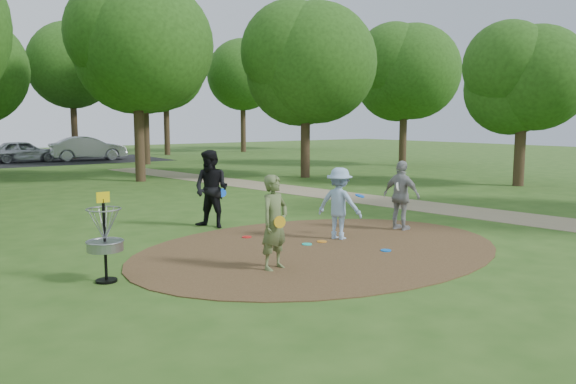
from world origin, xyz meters
TOP-DOWN VIEW (x-y plane):
  - ground at (0.00, 0.00)m, footprint 100.00×100.00m
  - dirt_clearing at (0.00, 0.00)m, footprint 8.40×8.40m
  - footpath at (6.50, 2.00)m, footprint 7.55×39.89m
  - parking_lot at (2.00, 30.00)m, footprint 14.00×8.00m
  - player_observer_with_disc at (-1.75, -0.76)m, footprint 0.73×0.57m
  - player_throwing_with_disc at (0.96, 0.52)m, footprint 1.25×1.23m
  - player_walking_with_disc at (-0.71, 3.51)m, footprint 1.12×1.20m
  - player_waiting_with_disc at (2.91, 0.41)m, footprint 0.58×1.07m
  - disc_ground_cyan at (-0.04, 0.45)m, footprint 0.22×0.22m
  - disc_ground_blue at (0.92, -0.99)m, footprint 0.22×0.22m
  - disc_ground_red at (-0.69, 1.88)m, footprint 0.22×0.22m
  - car_left at (0.23, 30.27)m, footprint 4.19×1.72m
  - car_right at (4.14, 29.52)m, footprint 5.08×2.29m
  - disc_ground_orange at (0.40, 0.47)m, footprint 0.22×0.22m
  - disc_golf_basket at (-4.50, 0.30)m, footprint 0.63×0.63m
  - tree_ring at (1.31, 8.75)m, footprint 37.47×45.91m

SIDE VIEW (x-z plane):
  - ground at x=0.00m, z-range 0.00..0.00m
  - parking_lot at x=2.00m, z-range 0.00..0.01m
  - footpath at x=6.50m, z-range 0.00..0.01m
  - dirt_clearing at x=0.00m, z-range 0.00..0.02m
  - disc_ground_cyan at x=-0.04m, z-range 0.02..0.04m
  - disc_ground_blue at x=0.92m, z-range 0.02..0.04m
  - disc_ground_red at x=-0.69m, z-range 0.02..0.04m
  - disc_ground_orange at x=0.40m, z-range 0.02..0.04m
  - car_left at x=0.23m, z-range 0.00..1.42m
  - car_right at x=4.14m, z-range 0.00..1.62m
  - player_throwing_with_disc at x=0.96m, z-range 0.00..1.66m
  - player_waiting_with_disc at x=2.91m, z-range 0.00..1.74m
  - disc_golf_basket at x=-4.50m, z-range 0.10..1.64m
  - player_observer_with_disc at x=-1.75m, z-range 0.00..1.75m
  - player_walking_with_disc at x=-0.71m, z-range 0.00..1.98m
  - tree_ring at x=1.31m, z-range 0.66..9.99m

